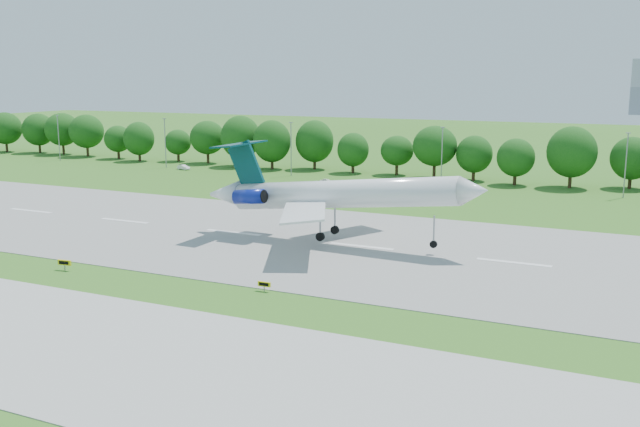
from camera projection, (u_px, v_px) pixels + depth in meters
The scene contains 9 objects.
ground at pixel (117, 276), 81.26m from camera, with size 600.00×600.00×0.00m, color #35661B.
runway at pixel (234, 233), 103.49m from camera, with size 400.00×45.00×0.08m, color gray.
tree_line at pixel (389, 149), 161.91m from camera, with size 288.40×8.40×10.40m.
light_poles at pixel (363, 152), 154.02m from camera, with size 175.90×0.25×12.19m.
airliner at pixel (329, 193), 95.91m from camera, with size 40.82×29.68×12.82m.
taxi_sign_centre at pixel (64, 263), 83.50m from camera, with size 1.79×0.41×1.25m.
taxi_sign_right at pixel (264, 284), 75.38m from camera, with size 1.50×0.22×1.05m.
service_vehicle_a at pixel (184, 167), 173.06m from camera, with size 1.27×3.63×1.20m, color white.
service_vehicle_b at pixel (327, 182), 149.80m from camera, with size 1.38×3.44×1.17m, color white.
Camera 1 is at (54.18, -61.23, 22.50)m, focal length 40.00 mm.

